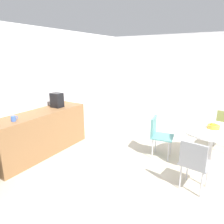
{
  "coord_description": "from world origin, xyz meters",
  "views": [
    {
      "loc": [
        -3.19,
        -0.72,
        2.03
      ],
      "look_at": [
        0.1,
        1.3,
        0.95
      ],
      "focal_mm": 32.85,
      "sensor_mm": 36.0,
      "label": 1
    }
  ],
  "objects_px": {
    "chair_teal": "(158,132)",
    "chair_gray": "(194,160)",
    "chair_olive": "(224,126)",
    "mug_white": "(14,119)",
    "round_table": "(212,136)",
    "coffee_maker": "(57,100)",
    "fruit_bowl": "(213,126)"
  },
  "relations": [
    {
      "from": "mug_white",
      "to": "chair_gray",
      "type": "bearing_deg",
      "value": -72.05
    },
    {
      "from": "fruit_bowl",
      "to": "mug_white",
      "type": "relative_size",
      "value": 1.66
    },
    {
      "from": "chair_olive",
      "to": "coffee_maker",
      "type": "relative_size",
      "value": 2.59
    },
    {
      "from": "round_table",
      "to": "coffee_maker",
      "type": "distance_m",
      "value": 3.23
    },
    {
      "from": "round_table",
      "to": "chair_olive",
      "type": "bearing_deg",
      "value": -8.64
    },
    {
      "from": "chair_gray",
      "to": "coffee_maker",
      "type": "bearing_deg",
      "value": 86.32
    },
    {
      "from": "chair_olive",
      "to": "mug_white",
      "type": "distance_m",
      "value": 4.29
    },
    {
      "from": "chair_teal",
      "to": "chair_gray",
      "type": "relative_size",
      "value": 1.0
    },
    {
      "from": "round_table",
      "to": "coffee_maker",
      "type": "relative_size",
      "value": 3.52
    },
    {
      "from": "round_table",
      "to": "chair_teal",
      "type": "distance_m",
      "value": 0.98
    },
    {
      "from": "round_table",
      "to": "coffee_maker",
      "type": "bearing_deg",
      "value": 104.14
    },
    {
      "from": "mug_white",
      "to": "chair_olive",
      "type": "bearing_deg",
      "value": -47.64
    },
    {
      "from": "chair_olive",
      "to": "mug_white",
      "type": "xyz_separation_m",
      "value": [
        -2.88,
        3.16,
        0.43
      ]
    },
    {
      "from": "chair_teal",
      "to": "round_table",
      "type": "bearing_deg",
      "value": -81.66
    },
    {
      "from": "round_table",
      "to": "fruit_bowl",
      "type": "bearing_deg",
      "value": -2.12
    },
    {
      "from": "chair_teal",
      "to": "mug_white",
      "type": "distance_m",
      "value": 2.73
    },
    {
      "from": "fruit_bowl",
      "to": "round_table",
      "type": "bearing_deg",
      "value": 177.88
    },
    {
      "from": "chair_teal",
      "to": "fruit_bowl",
      "type": "bearing_deg",
      "value": -79.25
    },
    {
      "from": "round_table",
      "to": "fruit_bowl",
      "type": "relative_size",
      "value": 5.26
    },
    {
      "from": "chair_gray",
      "to": "mug_white",
      "type": "relative_size",
      "value": 6.43
    },
    {
      "from": "chair_teal",
      "to": "chair_gray",
      "type": "bearing_deg",
      "value": -134.33
    },
    {
      "from": "chair_olive",
      "to": "mug_white",
      "type": "relative_size",
      "value": 6.43
    },
    {
      "from": "chair_olive",
      "to": "chair_gray",
      "type": "bearing_deg",
      "value": 172.18
    },
    {
      "from": "round_table",
      "to": "chair_teal",
      "type": "bearing_deg",
      "value": 98.34
    },
    {
      "from": "round_table",
      "to": "chair_gray",
      "type": "height_order",
      "value": "chair_gray"
    },
    {
      "from": "round_table",
      "to": "coffee_maker",
      "type": "height_order",
      "value": "coffee_maker"
    },
    {
      "from": "chair_olive",
      "to": "chair_teal",
      "type": "bearing_deg",
      "value": 134.85
    },
    {
      "from": "chair_olive",
      "to": "mug_white",
      "type": "height_order",
      "value": "mug_white"
    },
    {
      "from": "round_table",
      "to": "mug_white",
      "type": "xyz_separation_m",
      "value": [
        -1.91,
        3.01,
        0.35
      ]
    },
    {
      "from": "coffee_maker",
      "to": "chair_gray",
      "type": "bearing_deg",
      "value": -93.68
    },
    {
      "from": "round_table",
      "to": "chair_gray",
      "type": "relative_size",
      "value": 1.36
    },
    {
      "from": "chair_teal",
      "to": "fruit_bowl",
      "type": "relative_size",
      "value": 3.88
    }
  ]
}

